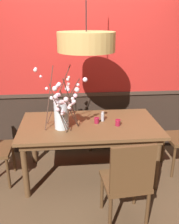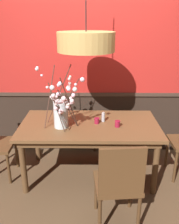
{
  "view_description": "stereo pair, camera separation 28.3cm",
  "coord_description": "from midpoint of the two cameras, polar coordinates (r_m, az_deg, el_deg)",
  "views": [
    {
      "loc": [
        -0.25,
        -2.79,
        1.96
      ],
      "look_at": [
        0.0,
        0.0,
        0.89
      ],
      "focal_mm": 39.58,
      "sensor_mm": 36.0,
      "label": 1
    },
    {
      "loc": [
        0.03,
        -2.8,
        1.96
      ],
      "look_at": [
        0.0,
        0.0,
        0.89
      ],
      "focal_mm": 39.58,
      "sensor_mm": 36.0,
      "label": 2
    }
  ],
  "objects": [
    {
      "name": "ground_plane",
      "position": [
        3.42,
        2.45,
        -14.14
      ],
      "size": [
        24.0,
        24.0,
        0.0
      ],
      "primitive_type": "plane",
      "color": "brown"
    },
    {
      "name": "back_wall",
      "position": [
        3.58,
        2.43,
        10.37
      ],
      "size": [
        5.16,
        0.14,
        2.63
      ],
      "color": "#2D2119",
      "rests_on": "ground"
    },
    {
      "name": "dining_table",
      "position": [
        3.09,
        2.63,
        -4.14
      ],
      "size": [
        1.7,
        0.93,
        0.74
      ],
      "color": "brown",
      "rests_on": "ground"
    },
    {
      "name": "chair_near_side_right",
      "position": [
        2.43,
        10.24,
        -15.67
      ],
      "size": [
        0.47,
        0.44,
        0.94
      ],
      "color": "brown",
      "rests_on": "ground"
    },
    {
      "name": "chair_far_side_right",
      "position": [
        3.94,
        5.73,
        -0.7
      ],
      "size": [
        0.43,
        0.41,
        0.89
      ],
      "color": "brown",
      "rests_on": "ground"
    },
    {
      "name": "vase_with_blossoms",
      "position": [
        2.89,
        -3.72,
        0.36
      ],
      "size": [
        0.6,
        0.51,
        0.72
      ],
      "color": "silver",
      "rests_on": "dining_table"
    },
    {
      "name": "candle_holder_nearer_center",
      "position": [
        2.98,
        9.19,
        -2.74
      ],
      "size": [
        0.07,
        0.07,
        0.08
      ],
      "color": "maroon",
      "rests_on": "dining_table"
    },
    {
      "name": "candle_holder_nearer_edge",
      "position": [
        3.05,
        4.37,
        -2.04
      ],
      "size": [
        0.07,
        0.07,
        0.07
      ],
      "color": "maroon",
      "rests_on": "dining_table"
    },
    {
      "name": "condiment_bottle",
      "position": [
        3.11,
        5.81,
        -1.23
      ],
      "size": [
        0.04,
        0.04,
        0.12
      ],
      "color": "#ADADB2",
      "rests_on": "dining_table"
    },
    {
      "name": "pendant_lamp",
      "position": [
        2.79,
        2.22,
        15.89
      ],
      "size": [
        0.64,
        0.64,
        1.02
      ],
      "color": "tan"
    }
  ]
}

